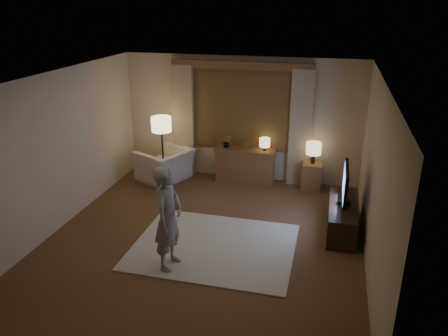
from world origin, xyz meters
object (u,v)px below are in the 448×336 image
(sideboard, at_px, (245,166))
(tv_stand, at_px, (342,218))
(person, at_px, (168,218))
(armchair, at_px, (165,165))
(side_table, at_px, (312,176))

(sideboard, xyz_separation_m, tv_stand, (2.00, -1.69, -0.10))
(tv_stand, height_order, person, person)
(armchair, bearing_deg, sideboard, 125.21)
(sideboard, distance_m, side_table, 1.40)
(tv_stand, relative_size, person, 0.91)
(side_table, relative_size, person, 0.36)
(armchair, distance_m, person, 3.34)
(side_table, relative_size, tv_stand, 0.40)
(side_table, bearing_deg, tv_stand, -69.87)
(side_table, height_order, person, person)
(side_table, bearing_deg, armchair, -174.92)
(side_table, distance_m, person, 3.82)
(sideboard, relative_size, tv_stand, 0.86)
(sideboard, distance_m, armchair, 1.71)
(tv_stand, bearing_deg, sideboard, 139.70)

